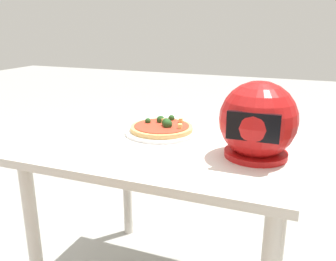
{
  "coord_description": "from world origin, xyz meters",
  "views": [
    {
      "loc": [
        -0.47,
        1.27,
        1.2
      ],
      "look_at": [
        0.04,
        -0.02,
        0.78
      ],
      "focal_mm": 38.12,
      "sensor_mm": 36.0,
      "label": 1
    }
  ],
  "objects_px": {
    "dining_table": "(175,161)",
    "drinking_glass": "(275,113)",
    "pizza": "(162,127)",
    "motorcycle_helmet": "(258,122)"
  },
  "relations": [
    {
      "from": "dining_table",
      "to": "drinking_glass",
      "type": "distance_m",
      "value": 0.51
    },
    {
      "from": "pizza",
      "to": "motorcycle_helmet",
      "type": "distance_m",
      "value": 0.44
    },
    {
      "from": "pizza",
      "to": "drinking_glass",
      "type": "height_order",
      "value": "drinking_glass"
    },
    {
      "from": "dining_table",
      "to": "pizza",
      "type": "bearing_deg",
      "value": -30.27
    },
    {
      "from": "pizza",
      "to": "drinking_glass",
      "type": "bearing_deg",
      "value": -145.11
    },
    {
      "from": "dining_table",
      "to": "drinking_glass",
      "type": "relative_size",
      "value": 8.76
    },
    {
      "from": "dining_table",
      "to": "motorcycle_helmet",
      "type": "xyz_separation_m",
      "value": [
        -0.33,
        0.1,
        0.22
      ]
    },
    {
      "from": "pizza",
      "to": "motorcycle_helmet",
      "type": "relative_size",
      "value": 1.0
    },
    {
      "from": "pizza",
      "to": "drinking_glass",
      "type": "relative_size",
      "value": 2.34
    },
    {
      "from": "drinking_glass",
      "to": "dining_table",
      "type": "bearing_deg",
      "value": 43.72
    }
  ]
}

